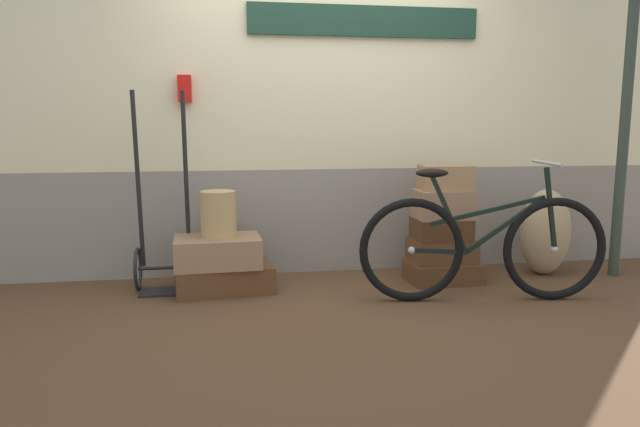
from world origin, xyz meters
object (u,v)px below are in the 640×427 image
suitcase_2 (443,271)px  suitcase_4 (441,229)px  suitcase_1 (218,251)px  wicker_basket (218,214)px  suitcase_5 (444,204)px  burlap_sack (545,232)px  bicycle (483,247)px  luggage_trolley (165,246)px  suitcase_3 (442,250)px  suitcase_0 (224,278)px  suitcase_6 (446,178)px

suitcase_2 → suitcase_4: 0.34m
suitcase_1 → wicker_basket: (0.01, 0.01, 0.27)m
suitcase_1 → suitcase_2: 1.72m
suitcase_1 → suitcase_5: size_ratio=1.43×
suitcase_4 → wicker_basket: 1.68m
burlap_sack → bicycle: bearing=-143.7°
luggage_trolley → suitcase_3: bearing=-2.9°
suitcase_5 → suitcase_1: bearing=179.4°
wicker_basket → suitcase_4: bearing=-0.3°
suitcase_3 → suitcase_5: bearing=-97.3°
suitcase_0 → suitcase_2: 1.67m
luggage_trolley → suitcase_6: bearing=-2.9°
suitcase_0 → luggage_trolley: bearing=159.7°
suitcase_1 → suitcase_3: (1.70, 0.02, -0.06)m
suitcase_5 → suitcase_6: 0.20m
suitcase_3 → suitcase_4: (-0.02, -0.02, 0.17)m
suitcase_4 → suitcase_5: (0.01, 0.00, 0.19)m
suitcase_4 → bicycle: (0.11, -0.51, -0.03)m
suitcase_0 → bicycle: bearing=-22.6°
suitcase_4 → suitcase_3: bearing=49.8°
suitcase_3 → luggage_trolley: 2.08m
suitcase_1 → suitcase_4: 1.69m
suitcase_3 → bicycle: bearing=-80.4°
suitcase_0 → suitcase_1: suitcase_1 is taller
suitcase_5 → wicker_basket: size_ratio=1.28×
suitcase_3 → suitcase_6: size_ratio=1.24×
bicycle → suitcase_6: bearing=98.2°
suitcase_0 → luggage_trolley: luggage_trolley is taller
suitcase_3 → luggage_trolley: luggage_trolley is taller
suitcase_1 → suitcase_3: 1.70m
suitcase_3 → luggage_trolley: size_ratio=0.33×
suitcase_2 → suitcase_6: size_ratio=1.40×
suitcase_2 → burlap_sack: size_ratio=0.77×
suitcase_2 → luggage_trolley: 2.11m
suitcase_0 → suitcase_3: size_ratio=1.46×
suitcase_6 → luggage_trolley: (-2.09, 0.11, -0.48)m
suitcase_1 → suitcase_4: suitcase_4 is taller
suitcase_4 → bicycle: 0.52m
suitcase_5 → luggage_trolley: size_ratio=0.29×
suitcase_2 → bicycle: bearing=-82.3°
wicker_basket → burlap_sack: wicker_basket is taller
suitcase_5 → bicycle: (0.09, -0.51, -0.22)m
wicker_basket → burlap_sack: bearing=1.6°
suitcase_5 → burlap_sack: bearing=4.2°
suitcase_3 → burlap_sack: burlap_sack is taller
suitcase_3 → burlap_sack: (0.89, 0.06, 0.10)m
suitcase_3 → suitcase_4: 0.17m
suitcase_3 → suitcase_4: size_ratio=1.15×
suitcase_1 → suitcase_3: suitcase_1 is taller
burlap_sack → suitcase_2: bearing=-175.1°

